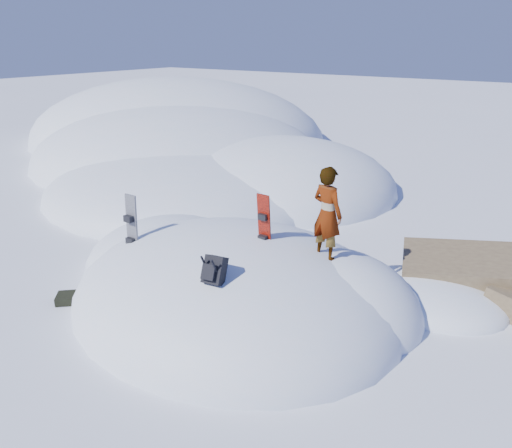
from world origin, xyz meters
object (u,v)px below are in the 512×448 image
Objects in this scene: snowboard_dark at (132,232)px; backpack at (214,270)px; snowboard_red at (264,230)px; person at (327,214)px.

snowboard_dark is 2.90× the size of backpack.
snowboard_red is 2.63× the size of backpack.
snowboard_red reaches higher than backpack.
person is (1.14, 0.38, 0.45)m from snowboard_red.
person is (0.99, 2.08, 0.59)m from backpack.
person is at bearing 21.45° from snowboard_dark.
person reaches higher than snowboard_red.
snowboard_red is at bearing 33.34° from person.
backpack is 0.32× the size of person.
snowboard_dark is 4.09m from person.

